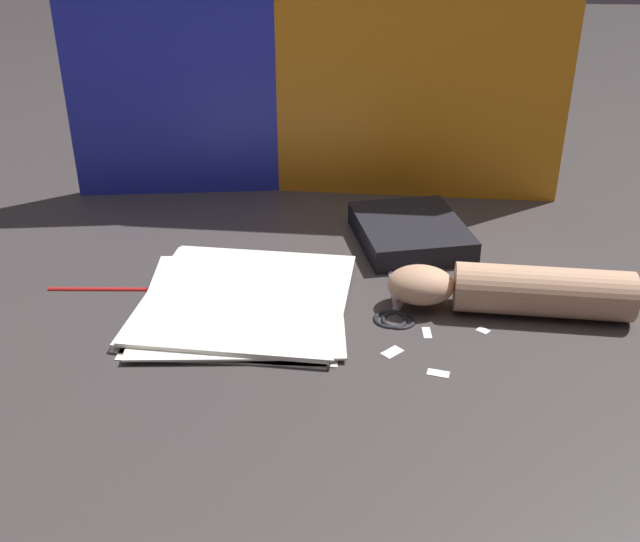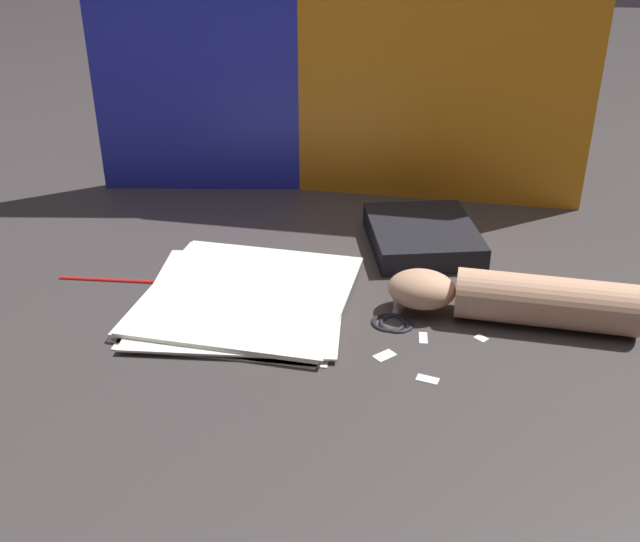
# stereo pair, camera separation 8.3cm
# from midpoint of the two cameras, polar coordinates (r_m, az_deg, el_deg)

# --- Properties ---
(ground_plane) EXTENTS (6.00, 6.00, 0.00)m
(ground_plane) POSITION_cam_midpoint_polar(r_m,az_deg,el_deg) (1.09, -4.69, -2.68)
(ground_plane) COLOR #3D3838
(backdrop_panel_left) EXTENTS (0.58, 0.10, 0.53)m
(backdrop_panel_left) POSITION_cam_midpoint_polar(r_m,az_deg,el_deg) (1.43, -9.22, 16.08)
(backdrop_panel_left) COLOR #2833D1
(backdrop_panel_left) RESTS_ON ground_plane
(backdrop_panel_center) EXTENTS (0.53, 0.04, 0.55)m
(backdrop_panel_center) POSITION_cam_midpoint_polar(r_m,az_deg,el_deg) (1.40, 6.15, 16.27)
(backdrop_panel_center) COLOR orange
(backdrop_panel_center) RESTS_ON ground_plane
(paper_stack) EXTENTS (0.32, 0.32, 0.02)m
(paper_stack) POSITION_cam_midpoint_polar(r_m,az_deg,el_deg) (1.09, -8.03, -2.30)
(paper_stack) COLOR white
(paper_stack) RESTS_ON ground_plane
(book_closed) EXTENTS (0.21, 0.24, 0.04)m
(book_closed) POSITION_cam_midpoint_polar(r_m,az_deg,el_deg) (1.27, 5.04, 2.93)
(book_closed) COLOR black
(book_closed) RESTS_ON ground_plane
(scissors) EXTENTS (0.09, 0.19, 0.01)m
(scissors) POSITION_cam_midpoint_polar(r_m,az_deg,el_deg) (1.08, 3.72, -2.68)
(scissors) COLOR silver
(scissors) RESTS_ON ground_plane
(hand_forearm) EXTENTS (0.34, 0.10, 0.07)m
(hand_forearm) POSITION_cam_midpoint_polar(r_m,az_deg,el_deg) (1.07, 12.43, -1.51)
(hand_forearm) COLOR tan
(hand_forearm) RESTS_ON ground_plane
(paper_scrap_near) EXTENTS (0.03, 0.02, 0.00)m
(paper_scrap_near) POSITION_cam_midpoint_polar(r_m,az_deg,el_deg) (0.95, 6.52, -7.79)
(paper_scrap_near) COLOR white
(paper_scrap_near) RESTS_ON ground_plane
(paper_scrap_mid) EXTENTS (0.02, 0.02, 0.00)m
(paper_scrap_mid) POSITION_cam_midpoint_polar(r_m,az_deg,el_deg) (1.04, 10.11, -4.51)
(paper_scrap_mid) COLOR white
(paper_scrap_mid) RESTS_ON ground_plane
(paper_scrap_far) EXTENTS (0.03, 0.03, 0.00)m
(paper_scrap_far) POSITION_cam_midpoint_polar(r_m,az_deg,el_deg) (0.98, 3.12, -6.23)
(paper_scrap_far) COLOR white
(paper_scrap_far) RESTS_ON ground_plane
(paper_scrap_side) EXTENTS (0.01, 0.03, 0.00)m
(paper_scrap_side) POSITION_cam_midpoint_polar(r_m,az_deg,el_deg) (1.03, 5.87, -4.74)
(paper_scrap_side) COLOR white
(paper_scrap_side) RESTS_ON ground_plane
(pen) EXTENTS (0.15, 0.02, 0.01)m
(pen) POSITION_cam_midpoint_polar(r_m,az_deg,el_deg) (1.18, -18.53, -1.25)
(pen) COLOR red
(pen) RESTS_ON ground_plane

